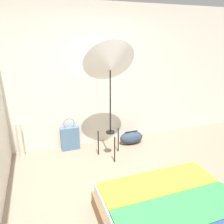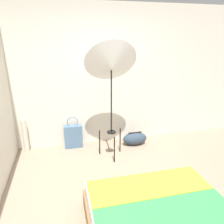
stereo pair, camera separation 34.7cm
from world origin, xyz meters
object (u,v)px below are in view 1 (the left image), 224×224
(duffel_bag, at_px, (131,138))
(paper_roll, at_px, (20,140))
(tote_bag, at_px, (70,138))
(photo_umbrella, at_px, (110,66))

(duffel_bag, xyz_separation_m, paper_roll, (-2.03, 0.21, 0.18))
(tote_bag, xyz_separation_m, duffel_bag, (1.18, -0.17, -0.10))
(photo_umbrella, distance_m, paper_roll, 2.03)
(paper_roll, bearing_deg, photo_umbrella, -19.53)
(photo_umbrella, distance_m, tote_bag, 1.57)
(photo_umbrella, xyz_separation_m, tote_bag, (-0.63, 0.48, -1.36))
(photo_umbrella, xyz_separation_m, paper_roll, (-1.49, 0.53, -1.28))
(tote_bag, distance_m, paper_roll, 0.86)
(tote_bag, height_order, paper_roll, tote_bag)
(tote_bag, bearing_deg, paper_roll, 176.98)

